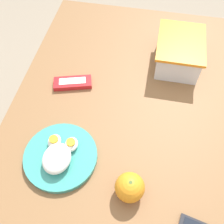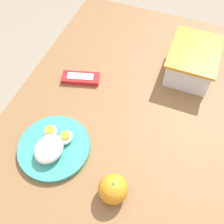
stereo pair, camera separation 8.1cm
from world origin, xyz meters
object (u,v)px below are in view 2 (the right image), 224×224
Objects in this scene: rice_plate at (53,147)px; food_container at (191,63)px; orange_fruit at (113,189)px; candy_bar at (81,78)px.

food_container is at bearing 145.81° from rice_plate.
rice_plate is at bearing -34.19° from food_container.
orange_fruit is at bearing -10.88° from food_container.
food_container is 0.53m from orange_fruit.
orange_fruit is at bearing 74.13° from rice_plate.
food_container reaches higher than rice_plate.
orange_fruit is 0.42m from candy_bar.
orange_fruit is 0.56× the size of candy_bar.
rice_plate is at bearing -105.87° from orange_fruit.
rice_plate reaches higher than candy_bar.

